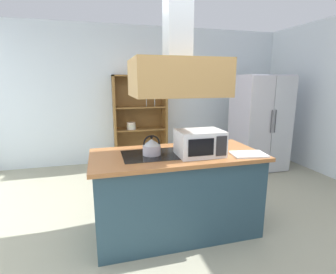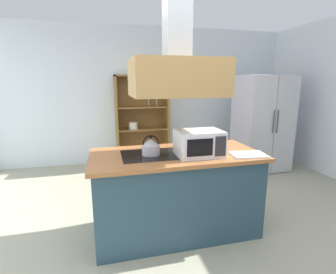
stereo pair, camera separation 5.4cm
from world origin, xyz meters
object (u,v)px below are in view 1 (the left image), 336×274
object	(u,v)px
kettle	(152,147)
cutting_board	(249,154)
refrigerator	(259,123)
microwave	(200,143)
dish_cabinet	(140,125)

from	to	relation	value
kettle	cutting_board	world-z (taller)	kettle
refrigerator	microwave	size ratio (longest dim) A/B	3.81
cutting_board	microwave	bearing A→B (deg)	165.30
dish_cabinet	microwave	world-z (taller)	dish_cabinet
cutting_board	refrigerator	bearing A→B (deg)	52.91
refrigerator	kettle	size ratio (longest dim) A/B	8.46
refrigerator	microwave	bearing A→B (deg)	-137.44
cutting_board	dish_cabinet	bearing A→B (deg)	103.73
cutting_board	microwave	distance (m)	0.52
kettle	cutting_board	distance (m)	1.00
refrigerator	kettle	world-z (taller)	refrigerator
kettle	cutting_board	bearing A→B (deg)	-15.41
refrigerator	microwave	world-z (taller)	refrigerator
cutting_board	microwave	size ratio (longest dim) A/B	0.74
refrigerator	microwave	xyz separation A→B (m)	(-1.93, -1.77, 0.15)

